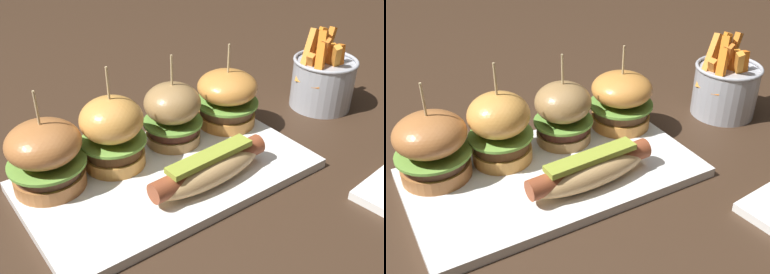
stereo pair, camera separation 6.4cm
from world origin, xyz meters
TOP-DOWN VIEW (x-y plane):
  - ground_plane at (0.00, 0.00)m, footprint 3.00×3.00m
  - platter_main at (0.00, 0.00)m, footprint 0.39×0.22m
  - hot_dog at (0.03, -0.06)m, footprint 0.18×0.06m
  - slider_far_left at (-0.14, 0.06)m, footprint 0.10×0.10m
  - slider_center_left at (-0.05, 0.06)m, footprint 0.09×0.09m
  - slider_center_right at (0.05, 0.06)m, footprint 0.09×0.09m
  - slider_far_right at (0.15, 0.06)m, footprint 0.10×0.10m
  - fries_bucket at (0.34, 0.03)m, footprint 0.11×0.11m

SIDE VIEW (x-z plane):
  - ground_plane at x=0.00m, z-range 0.00..0.00m
  - platter_main at x=0.00m, z-range 0.00..0.01m
  - hot_dog at x=0.03m, z-range 0.01..0.06m
  - fries_bucket at x=0.34m, z-range -0.02..0.12m
  - slider_far_right at x=0.15m, z-range -0.01..0.13m
  - slider_far_left at x=-0.14m, z-range -0.01..0.13m
  - slider_center_right at x=0.05m, z-range -0.01..0.13m
  - slider_center_left at x=-0.05m, z-range -0.01..0.14m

